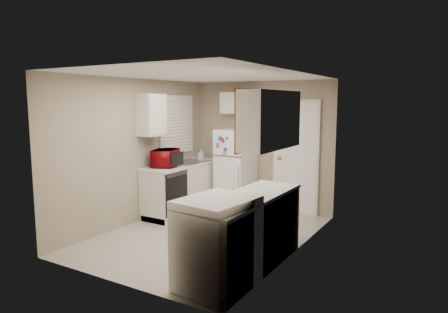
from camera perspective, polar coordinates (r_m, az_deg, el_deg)
The scene contains 19 objects.
floor at distance 6.23m, azimuth -2.39°, elevation -11.08°, with size 3.80×3.80×0.00m, color beige.
ceiling at distance 5.91m, azimuth -2.53°, elevation 11.53°, with size 3.80×3.80×0.00m, color white.
wall_left at distance 6.81m, azimuth -12.37°, elevation 0.74°, with size 3.80×3.80×0.00m, color #A1917E.
wall_right at distance 5.32m, azimuth 10.26°, elevation -1.12°, with size 3.80×3.80×0.00m, color #A1917E.
wall_back at distance 7.60m, azimuth 5.40°, elevation 1.59°, with size 2.80×2.80×0.00m, color #A1917E.
wall_front at distance 4.50m, azimuth -15.81°, elevation -2.90°, with size 2.80×2.80×0.00m, color #A1917E.
left_counter at distance 7.43m, azimuth -5.75°, elevation -4.41°, with size 0.60×1.80×0.90m, color silver.
dishwasher at distance 6.78m, azimuth -6.79°, elevation -5.26°, with size 0.03×0.58×0.72m, color black.
sink at distance 7.47m, azimuth -5.11°, elevation -1.14°, with size 0.54×0.74×0.16m, color gray.
microwave at distance 7.00m, azimuth -8.35°, elevation -0.22°, with size 0.30×0.54×0.36m, color maroon.
soap_bottle at distance 7.84m, azimuth -3.28°, elevation 0.33°, with size 0.09×0.09×0.20m, color silver.
window_blinds at distance 7.55m, azimuth -6.78°, elevation 4.58°, with size 0.10×0.98×1.08m, color silver.
upper_cabinet_left at distance 6.83m, azimuth -10.32°, elevation 5.86°, with size 0.30×0.45×0.70m, color silver.
refrigerator at distance 7.58m, azimuth 1.65°, elevation -1.81°, with size 0.62×0.60×1.50m, color white.
cabinet_over_fridge at distance 7.61m, azimuth 2.24°, elevation 7.67°, with size 0.70×0.30×0.40m, color silver.
interior_door at distance 7.32m, azimuth 10.21°, elevation -0.15°, with size 0.86×0.06×2.08m, color white.
right_counter at distance 4.90m, azimuth 3.36°, elevation -10.81°, with size 0.60×2.00×0.90m, color silver.
stove at distance 4.41m, azimuth -1.00°, elevation -12.22°, with size 0.67×0.83×1.00m, color white.
upper_cabinet_right at distance 4.86m, azimuth 6.69°, elevation 5.22°, with size 0.30×1.20×0.70m, color silver.
Camera 1 is at (3.23, -4.93, 2.01)m, focal length 32.00 mm.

